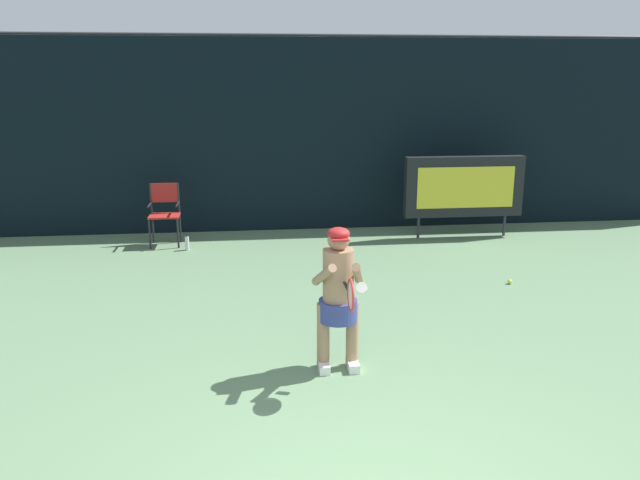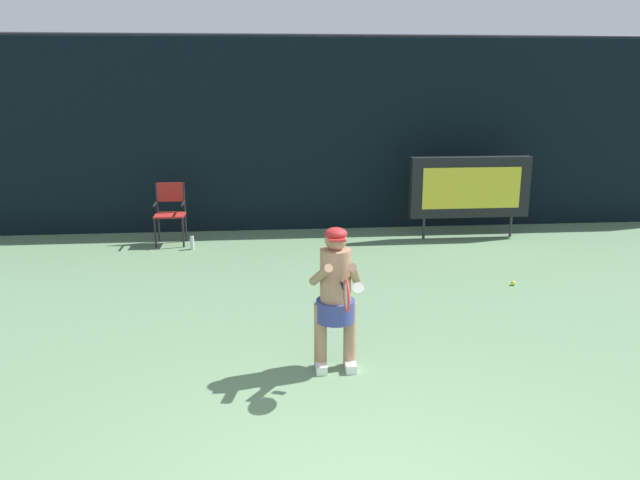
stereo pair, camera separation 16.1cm
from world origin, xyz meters
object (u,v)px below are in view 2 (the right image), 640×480
(water_bottle, at_px, (192,242))
(tennis_ball_loose, at_px, (513,283))
(scoreboard, at_px, (470,187))
(tennis_racket, at_px, (346,295))
(umpire_chair, at_px, (170,210))
(tennis_player, at_px, (336,293))

(water_bottle, distance_m, tennis_ball_loose, 5.35)
(scoreboard, xyz_separation_m, tennis_ball_loose, (-0.21, -2.72, -0.91))
(tennis_racket, xyz_separation_m, tennis_ball_loose, (2.81, 2.86, -0.94))
(water_bottle, bearing_deg, umpire_chair, 132.88)
(water_bottle, height_order, tennis_player, tennis_player)
(umpire_chair, height_order, water_bottle, umpire_chair)
(tennis_racket, bearing_deg, tennis_ball_loose, 39.46)
(water_bottle, distance_m, tennis_player, 5.18)
(water_bottle, bearing_deg, tennis_player, -67.88)
(scoreboard, height_order, tennis_racket, scoreboard)
(tennis_player, bearing_deg, scoreboard, 59.06)
(scoreboard, bearing_deg, umpire_chair, 179.05)
(scoreboard, height_order, umpire_chair, scoreboard)
(scoreboard, relative_size, tennis_player, 1.48)
(scoreboard, xyz_separation_m, umpire_chair, (-5.40, 0.09, -0.33))
(scoreboard, distance_m, tennis_ball_loose, 2.88)
(umpire_chair, bearing_deg, scoreboard, -0.95)
(water_bottle, relative_size, tennis_racket, 0.44)
(water_bottle, relative_size, tennis_player, 0.18)
(tennis_player, distance_m, tennis_ball_loose, 3.79)
(water_bottle, distance_m, tennis_racket, 5.67)
(tennis_player, height_order, tennis_racket, tennis_player)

